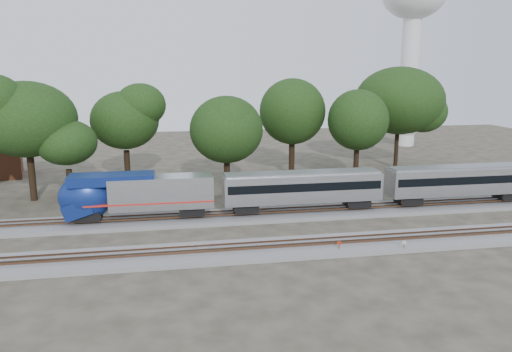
# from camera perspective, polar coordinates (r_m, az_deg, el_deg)

# --- Properties ---
(ground) EXTENTS (160.00, 160.00, 0.00)m
(ground) POSITION_cam_1_polar(r_m,az_deg,el_deg) (46.73, -0.36, -6.96)
(ground) COLOR #383328
(ground) RESTS_ON ground
(track_far) EXTENTS (160.00, 5.00, 0.73)m
(track_far) POSITION_cam_1_polar(r_m,az_deg,el_deg) (52.30, -1.48, -4.61)
(track_far) COLOR slate
(track_far) RESTS_ON ground
(track_near) EXTENTS (160.00, 5.00, 0.73)m
(track_near) POSITION_cam_1_polar(r_m,az_deg,el_deg) (42.96, 0.55, -8.44)
(track_near) COLOR slate
(track_near) RESTS_ON ground
(switch_stand_red) EXTENTS (0.34, 0.12, 1.10)m
(switch_stand_red) POSITION_cam_1_polar(r_m,az_deg,el_deg) (43.09, 9.48, -7.85)
(switch_stand_red) COLOR #512D19
(switch_stand_red) RESTS_ON ground
(switch_stand_white) EXTENTS (0.33, 0.11, 1.04)m
(switch_stand_white) POSITION_cam_1_polar(r_m,az_deg,el_deg) (44.54, 16.57, -7.58)
(switch_stand_white) COLOR #512D19
(switch_stand_white) RESTS_ON ground
(switch_lever) EXTENTS (0.56, 0.43, 0.30)m
(switch_lever) POSITION_cam_1_polar(r_m,az_deg,el_deg) (42.45, 8.41, -8.93)
(switch_lever) COLOR #512D19
(switch_lever) RESTS_ON ground
(water_tower) EXTENTS (12.59, 12.59, 34.85)m
(water_tower) POSITION_cam_1_polar(r_m,az_deg,el_deg) (104.60, 17.52, 17.50)
(water_tower) COLOR silver
(water_tower) RESTS_ON ground
(tree_1) EXTENTS (9.75, 9.75, 13.74)m
(tree_1) POSITION_cam_1_polar(r_m,az_deg,el_deg) (63.18, -24.76, 5.89)
(tree_1) COLOR black
(tree_1) RESTS_ON ground
(tree_2) EXTENTS (7.04, 7.04, 9.93)m
(tree_2) POSITION_cam_1_polar(r_m,az_deg,el_deg) (61.80, -20.83, 3.59)
(tree_2) COLOR black
(tree_2) RESTS_ON ground
(tree_3) EXTENTS (8.80, 8.80, 12.40)m
(tree_3) POSITION_cam_1_polar(r_m,az_deg,el_deg) (67.63, -14.77, 6.16)
(tree_3) COLOR black
(tree_3) RESTS_ON ground
(tree_4) EXTENTS (7.97, 7.97, 11.24)m
(tree_4) POSITION_cam_1_polar(r_m,az_deg,el_deg) (62.36, -3.40, 5.30)
(tree_4) COLOR black
(tree_4) RESTS_ON ground
(tree_5) EXTENTS (9.43, 9.43, 13.30)m
(tree_5) POSITION_cam_1_polar(r_m,az_deg,el_deg) (71.43, 4.18, 7.35)
(tree_5) COLOR black
(tree_5) RESTS_ON ground
(tree_6) EXTENTS (8.63, 8.63, 12.16)m
(tree_6) POSITION_cam_1_polar(r_m,az_deg,el_deg) (68.85, 11.57, 6.28)
(tree_6) COLOR black
(tree_6) RESTS_ON ground
(tree_7) EXTENTS (10.62, 10.62, 14.98)m
(tree_7) POSITION_cam_1_polar(r_m,az_deg,el_deg) (79.68, 16.05, 8.27)
(tree_7) COLOR black
(tree_7) RESTS_ON ground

